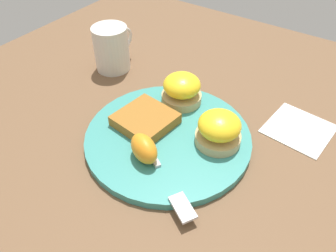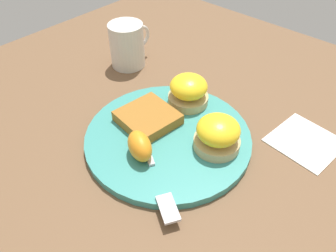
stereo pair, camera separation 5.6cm
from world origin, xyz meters
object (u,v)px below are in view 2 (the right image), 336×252
Objects in this scene: sandwich_benedict_left at (218,134)px; hashbrown_patty at (148,117)px; cup at (127,45)px; fork at (154,169)px; orange_wedge at (138,145)px; sandwich_benedict_right at (188,91)px.

sandwich_benedict_left is 0.14m from hashbrown_patty.
hashbrown_patty is (-0.03, 0.13, -0.02)m from sandwich_benedict_left.
cup reaches higher than hashbrown_patty.
cup is at bearing 53.91° from fork.
sandwich_benedict_left is at bearing -39.67° from orange_wedge.
hashbrown_patty is (-0.09, 0.02, -0.02)m from sandwich_benedict_right.
orange_wedge reaches higher than fork.
sandwich_benedict_right reaches higher than orange_wedge.
hashbrown_patty is 0.46× the size of fork.
orange_wedge reaches higher than hashbrown_patty.
cup is (0.19, 0.24, 0.01)m from orange_wedge.
orange_wedge is at bearing -146.16° from hashbrown_patty.
sandwich_benedict_left is 1.31× the size of orange_wedge.
sandwich_benedict_left is 0.72× the size of cup.
fork is 1.88× the size of cup.
orange_wedge is 0.29× the size of fork.
sandwich_benedict_left is 1.00× the size of sandwich_benedict_right.
sandwich_benedict_left is 0.38× the size of fork.
sandwich_benedict_left is 0.12m from fork.
fork is at bearing -131.06° from hashbrown_patty.
fork is (-0.11, 0.04, -0.03)m from sandwich_benedict_left.
fork is at bearing 159.42° from sandwich_benedict_left.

